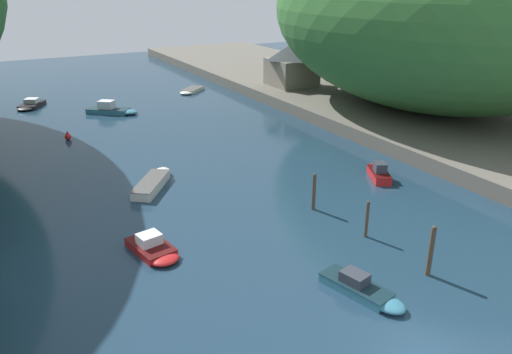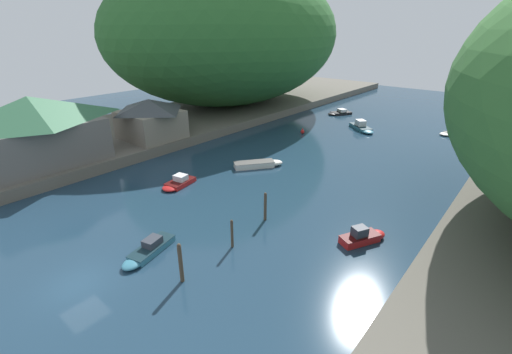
{
  "view_description": "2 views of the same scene",
  "coord_description": "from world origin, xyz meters",
  "px_view_note": "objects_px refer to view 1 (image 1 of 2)",
  "views": [
    {
      "loc": [
        -14.07,
        -10.98,
        14.85
      ],
      "look_at": [
        2.5,
        19.26,
        0.93
      ],
      "focal_mm": 35.0,
      "sensor_mm": 36.0,
      "label": 1
    },
    {
      "loc": [
        20.19,
        -5.98,
        15.32
      ],
      "look_at": [
        1.29,
        16.47,
        2.49
      ],
      "focal_mm": 24.0,
      "sensor_mm": 36.0,
      "label": 2
    }
  ],
  "objects_px": {
    "right_bank_cottage": "(292,64)",
    "boat_mid_channel": "(191,91)",
    "boat_open_rowboat": "(154,181)",
    "boat_white_cruiser": "(378,172)",
    "boat_moored_right": "(30,105)",
    "boat_far_upstream": "(112,110)",
    "boat_navy_launch": "(363,290)",
    "boat_near_quay": "(154,248)",
    "channel_buoy_near": "(68,136)"
  },
  "relations": [
    {
      "from": "right_bank_cottage",
      "to": "boat_moored_right",
      "type": "bearing_deg",
      "value": 163.43
    },
    {
      "from": "boat_white_cruiser",
      "to": "boat_moored_right",
      "type": "bearing_deg",
      "value": 147.38
    },
    {
      "from": "boat_moored_right",
      "to": "boat_white_cruiser",
      "type": "bearing_deg",
      "value": 148.77
    },
    {
      "from": "boat_near_quay",
      "to": "boat_far_upstream",
      "type": "height_order",
      "value": "boat_far_upstream"
    },
    {
      "from": "boat_near_quay",
      "to": "boat_mid_channel",
      "type": "xyz_separation_m",
      "value": [
        17.98,
        39.24,
        -0.11
      ]
    },
    {
      "from": "boat_moored_right",
      "to": "boat_far_upstream",
      "type": "relative_size",
      "value": 0.87
    },
    {
      "from": "right_bank_cottage",
      "to": "boat_navy_launch",
      "type": "bearing_deg",
      "value": -117.91
    },
    {
      "from": "right_bank_cottage",
      "to": "channel_buoy_near",
      "type": "bearing_deg",
      "value": -168.08
    },
    {
      "from": "boat_far_upstream",
      "to": "boat_white_cruiser",
      "type": "distance_m",
      "value": 32.97
    },
    {
      "from": "boat_open_rowboat",
      "to": "boat_navy_launch",
      "type": "distance_m",
      "value": 19.31
    },
    {
      "from": "boat_mid_channel",
      "to": "channel_buoy_near",
      "type": "relative_size",
      "value": 5.16
    },
    {
      "from": "boat_near_quay",
      "to": "boat_moored_right",
      "type": "bearing_deg",
      "value": -96.99
    },
    {
      "from": "boat_mid_channel",
      "to": "right_bank_cottage",
      "type": "bearing_deg",
      "value": -167.95
    },
    {
      "from": "boat_moored_right",
      "to": "channel_buoy_near",
      "type": "xyz_separation_m",
      "value": [
        1.77,
        -15.67,
        0.05
      ]
    },
    {
      "from": "boat_navy_launch",
      "to": "boat_open_rowboat",
      "type": "bearing_deg",
      "value": -89.97
    },
    {
      "from": "boat_mid_channel",
      "to": "channel_buoy_near",
      "type": "bearing_deg",
      "value": 85.62
    },
    {
      "from": "right_bank_cottage",
      "to": "boat_white_cruiser",
      "type": "xyz_separation_m",
      "value": [
        -9.84,
        -28.3,
        -3.7
      ]
    },
    {
      "from": "right_bank_cottage",
      "to": "boat_near_quay",
      "type": "xyz_separation_m",
      "value": [
        -29.17,
        -31.16,
        -3.81
      ]
    },
    {
      "from": "boat_moored_right",
      "to": "boat_far_upstream",
      "type": "distance_m",
      "value": 11.12
    },
    {
      "from": "boat_navy_launch",
      "to": "right_bank_cottage",
      "type": "bearing_deg",
      "value": -132.01
    },
    {
      "from": "boat_open_rowboat",
      "to": "boat_navy_launch",
      "type": "xyz_separation_m",
      "value": [
        4.72,
        -18.72,
        -0.02
      ]
    },
    {
      "from": "boat_near_quay",
      "to": "boat_mid_channel",
      "type": "relative_size",
      "value": 0.89
    },
    {
      "from": "right_bank_cottage",
      "to": "boat_navy_launch",
      "type": "relative_size",
      "value": 1.24
    },
    {
      "from": "boat_navy_launch",
      "to": "boat_near_quay",
      "type": "bearing_deg",
      "value": -62.73
    },
    {
      "from": "boat_far_upstream",
      "to": "channel_buoy_near",
      "type": "xyz_separation_m",
      "value": [
        -6.29,
        -8.01,
        -0.08
      ]
    },
    {
      "from": "boat_moored_right",
      "to": "boat_navy_launch",
      "type": "distance_m",
      "value": 50.58
    },
    {
      "from": "boat_near_quay",
      "to": "boat_far_upstream",
      "type": "bearing_deg",
      "value": -110.16
    },
    {
      "from": "boat_white_cruiser",
      "to": "boat_navy_launch",
      "type": "distance_m",
      "value": 16.45
    },
    {
      "from": "boat_moored_right",
      "to": "boat_white_cruiser",
      "type": "distance_m",
      "value": 43.48
    },
    {
      "from": "boat_moored_right",
      "to": "boat_far_upstream",
      "type": "height_order",
      "value": "boat_far_upstream"
    },
    {
      "from": "boat_white_cruiser",
      "to": "boat_navy_launch",
      "type": "height_order",
      "value": "boat_white_cruiser"
    },
    {
      "from": "boat_moored_right",
      "to": "boat_open_rowboat",
      "type": "bearing_deg",
      "value": 129.07
    },
    {
      "from": "right_bank_cottage",
      "to": "boat_open_rowboat",
      "type": "distance_m",
      "value": 33.88
    },
    {
      "from": "boat_moored_right",
      "to": "boat_open_rowboat",
      "type": "height_order",
      "value": "boat_moored_right"
    },
    {
      "from": "right_bank_cottage",
      "to": "boat_white_cruiser",
      "type": "height_order",
      "value": "right_bank_cottage"
    },
    {
      "from": "boat_far_upstream",
      "to": "boat_navy_launch",
      "type": "distance_m",
      "value": 41.93
    },
    {
      "from": "boat_white_cruiser",
      "to": "channel_buoy_near",
      "type": "distance_m",
      "value": 29.69
    },
    {
      "from": "boat_moored_right",
      "to": "boat_far_upstream",
      "type": "bearing_deg",
      "value": 165.34
    },
    {
      "from": "boat_white_cruiser",
      "to": "boat_mid_channel",
      "type": "bearing_deg",
      "value": 119.57
    },
    {
      "from": "right_bank_cottage",
      "to": "boat_mid_channel",
      "type": "height_order",
      "value": "right_bank_cottage"
    },
    {
      "from": "boat_open_rowboat",
      "to": "boat_mid_channel",
      "type": "xyz_separation_m",
      "value": [
        14.79,
        29.5,
        -0.13
      ]
    },
    {
      "from": "right_bank_cottage",
      "to": "boat_mid_channel",
      "type": "bearing_deg",
      "value": 144.15
    },
    {
      "from": "right_bank_cottage",
      "to": "boat_open_rowboat",
      "type": "relative_size",
      "value": 1.08
    },
    {
      "from": "right_bank_cottage",
      "to": "boat_moored_right",
      "type": "distance_m",
      "value": 33.13
    },
    {
      "from": "boat_mid_channel",
      "to": "channel_buoy_near",
      "type": "height_order",
      "value": "channel_buoy_near"
    },
    {
      "from": "boat_white_cruiser",
      "to": "right_bank_cottage",
      "type": "bearing_deg",
      "value": 98.27
    },
    {
      "from": "right_bank_cottage",
      "to": "boat_navy_launch",
      "type": "distance_m",
      "value": 45.59
    },
    {
      "from": "boat_open_rowboat",
      "to": "boat_far_upstream",
      "type": "relative_size",
      "value": 0.97
    },
    {
      "from": "boat_moored_right",
      "to": "boat_open_rowboat",
      "type": "xyz_separation_m",
      "value": [
        5.56,
        -30.8,
        0.04
      ]
    },
    {
      "from": "boat_moored_right",
      "to": "boat_white_cruiser",
      "type": "height_order",
      "value": "boat_white_cruiser"
    }
  ]
}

